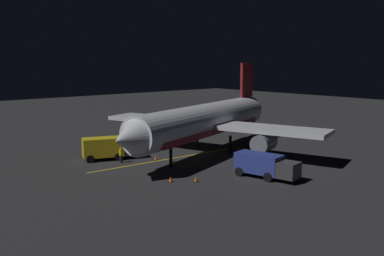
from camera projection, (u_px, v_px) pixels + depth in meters
name	position (u px, v px, depth m)	size (l,w,h in m)	color
ground_plane	(204.00, 155.00, 52.12)	(180.00, 180.00, 0.20)	#272728
apron_guide_stripe	(175.00, 158.00, 50.13)	(0.24, 22.33, 0.01)	gold
airliner	(207.00, 122.00, 51.95)	(29.47, 33.17, 11.10)	silver
baggage_truck	(108.00, 148.00, 49.12)	(4.17, 6.67, 2.61)	gold
catering_truck	(264.00, 166.00, 41.48)	(6.67, 3.23, 2.34)	navy
ground_crew_worker	(121.00, 155.00, 47.66)	(0.40, 0.40, 1.74)	black
traffic_cone_near_left	(171.00, 180.00, 40.11)	(0.50, 0.50, 0.55)	#EA590F
traffic_cone_near_right	(196.00, 179.00, 40.25)	(0.50, 0.50, 0.55)	#EA590F
traffic_cone_under_wing	(156.00, 158.00, 49.01)	(0.50, 0.50, 0.55)	#EA590F
traffic_cone_far	(174.00, 162.00, 46.87)	(0.50, 0.50, 0.55)	#EA590F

